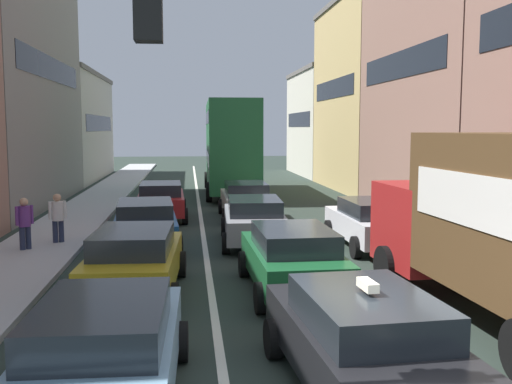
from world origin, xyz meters
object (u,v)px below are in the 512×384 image
Objects in this scene: wagon_left_lane_second at (135,260)px; hatchback_centre_lane_third at (254,219)px; coupe_centre_lane_fourth at (246,199)px; pedestrian_near_kerb at (58,217)px; sedan_centre_lane_second at (292,257)px; sedan_right_lane_behind_truck at (371,222)px; taxi_centre_lane_front at (362,339)px; sedan_left_lane_third at (146,223)px; sedan_left_lane_front at (105,351)px; sedan_left_lane_fourth at (161,200)px; bus_mid_queue_primary at (230,143)px; pedestrian_mid_sidewalk at (25,222)px.

hatchback_centre_lane_third is at bearing -28.56° from wagon_left_lane_second.
pedestrian_near_kerb is (-6.33, -4.95, 0.15)m from coupe_centre_lane_fourth.
pedestrian_near_kerb reaches higher than coupe_centre_lane_fourth.
sedan_centre_lane_second is 1.00× the size of sedan_right_lane_behind_truck.
sedan_right_lane_behind_truck is 2.61× the size of pedestrian_near_kerb.
taxi_centre_lane_front is 12.70m from pedestrian_near_kerb.
sedan_left_lane_third is 2.82m from pedestrian_near_kerb.
sedan_left_lane_front is 11.11m from hatchback_centre_lane_third.
sedan_left_lane_fourth is (0.08, 10.86, 0.00)m from wagon_left_lane_second.
coupe_centre_lane_fourth is (3.60, 5.66, 0.00)m from sedan_left_lane_third.
hatchback_centre_lane_third is at bearing -2.19° from taxi_centre_lane_front.
hatchback_centre_lane_third is (-0.24, 5.52, 0.00)m from sedan_centre_lane_second.
wagon_left_lane_second is at bearing 170.76° from bus_mid_queue_primary.
sedan_left_lane_third is at bearing 147.59° from coupe_centre_lane_fourth.
taxi_centre_lane_front is at bearing -175.64° from hatchback_centre_lane_third.
sedan_left_lane_third is 1.02× the size of sedan_right_lane_behind_truck.
sedan_left_lane_fourth is at bearing 32.50° from hatchback_centre_lane_third.
taxi_centre_lane_front is 10.90m from sedan_left_lane_third.
sedan_left_lane_third is 2.66× the size of pedestrian_near_kerb.
pedestrian_mid_sidewalk is at bearing 21.50° from sedan_left_lane_front.
bus_mid_queue_primary is at bearing -6.47° from sedan_left_lane_front.
wagon_left_lane_second is 1.01× the size of sedan_right_lane_behind_truck.
coupe_centre_lane_fourth is (0.25, 5.28, 0.00)m from hatchback_centre_lane_third.
sedan_left_lane_fourth is (0.19, 5.91, 0.00)m from sedan_left_lane_third.
wagon_left_lane_second is at bearing 121.99° from sedan_right_lane_behind_truck.
sedan_centre_lane_second is at bearing -148.87° from sedan_left_lane_third.
sedan_left_lane_third is (-0.21, 10.28, 0.00)m from sedan_left_lane_front.
coupe_centre_lane_fourth is at bearing -1.26° from sedan_centre_lane_second.
pedestrian_mid_sidewalk is (-6.80, -0.67, 0.15)m from hatchback_centre_lane_third.
coupe_centre_lane_fourth is (0.00, 10.80, 0.00)m from sedan_centre_lane_second.
sedan_centre_lane_second is (3.39, 5.14, 0.00)m from sedan_left_lane_front.
sedan_centre_lane_second and coupe_centre_lane_fourth have the same top height.
sedan_left_lane_front is 6.15m from sedan_centre_lane_second.
sedan_centre_lane_second and sedan_left_lane_third have the same top height.
sedan_left_lane_front is (-3.44, -0.01, -0.00)m from taxi_centre_lane_front.
sedan_right_lane_behind_truck is 9.69m from pedestrian_near_kerb.
taxi_centre_lane_front is 24.73m from bus_mid_queue_primary.
sedan_left_lane_fourth is 5.96m from pedestrian_near_kerb.
taxi_centre_lane_front is at bearing -164.29° from sedan_left_lane_third.
bus_mid_queue_primary is (0.02, 19.52, 2.03)m from sedan_centre_lane_second.
pedestrian_near_kerb is 1.23m from pedestrian_mid_sidewalk.
sedan_left_lane_front and wagon_left_lane_second have the same top height.
bus_mid_queue_primary is at bearing 114.60° from pedestrian_mid_sidewalk.
sedan_right_lane_behind_truck is 10.33m from pedestrian_mid_sidewalk.
pedestrian_near_kerb is at bearing 104.61° from pedestrian_mid_sidewalk.
coupe_centre_lane_fourth is at bearing 0.07° from hatchback_centre_lane_third.
hatchback_centre_lane_third is (3.24, 5.33, 0.00)m from wagon_left_lane_second.
taxi_centre_lane_front is 1.01× the size of hatchback_centre_lane_third.
coupe_centre_lane_fourth is (3.39, 15.93, 0.00)m from sedan_left_lane_front.
hatchback_centre_lane_third and sedan_left_lane_fourth have the same top height.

